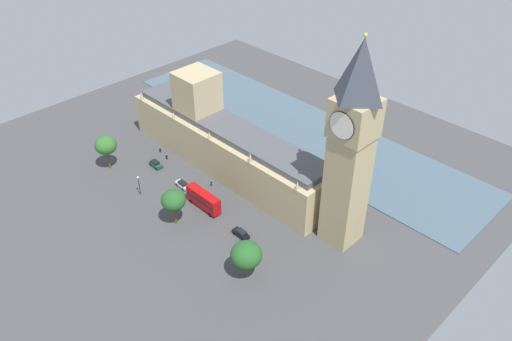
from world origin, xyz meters
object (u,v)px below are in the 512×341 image
at_px(parliament_building, 223,141).
at_px(double_decker_bus_midblock, 204,199).
at_px(street_lamp_slot_10, 139,182).
at_px(car_dark_green_under_trees, 156,164).
at_px(clock_tower, 351,145).
at_px(pedestrian_far_end, 167,157).
at_px(car_black_kerbside, 241,233).
at_px(plane_tree_corner, 246,255).
at_px(pedestrian_by_river_gate, 160,150).
at_px(plane_tree_trailing, 106,145).
at_px(plane_tree_leading, 173,200).
at_px(car_silver_opposite_hall, 182,185).
at_px(pedestrian_near_tower, 211,184).

bearing_deg(parliament_building, double_decker_bus_midblock, 33.40).
bearing_deg(street_lamp_slot_10, car_dark_green_under_trees, -143.47).
xyz_separation_m(clock_tower, pedestrian_far_end, (9.32, -54.74, -24.74)).
relative_size(double_decker_bus_midblock, car_black_kerbside, 2.28).
relative_size(car_black_kerbside, plane_tree_corner, 0.50).
distance_m(double_decker_bus_midblock, pedestrian_by_river_gate, 29.35).
bearing_deg(car_black_kerbside, double_decker_bus_midblock, 89.54).
xyz_separation_m(clock_tower, car_black_kerbside, (16.37, -16.35, -24.59)).
height_order(clock_tower, plane_tree_corner, clock_tower).
xyz_separation_m(double_decker_bus_midblock, car_black_kerbside, (0.65, 14.23, -1.75)).
bearing_deg(pedestrian_far_end, car_dark_green_under_trees, -178.56).
xyz_separation_m(car_dark_green_under_trees, plane_tree_trailing, (9.40, -8.50, 6.56)).
bearing_deg(double_decker_bus_midblock, parliament_building, 33.65).
xyz_separation_m(parliament_building, plane_tree_trailing, (23.85, -20.99, -0.18)).
height_order(plane_tree_corner, plane_tree_leading, plane_tree_leading).
relative_size(parliament_building, street_lamp_slot_10, 11.70).
height_order(double_decker_bus_midblock, car_black_kerbside, double_decker_bus_midblock).
distance_m(double_decker_bus_midblock, plane_tree_corner, 25.86).
xyz_separation_m(car_dark_green_under_trees, street_lamp_slot_10, (10.26, 7.60, 3.18)).
relative_size(car_silver_opposite_hall, plane_tree_corner, 0.49).
xyz_separation_m(pedestrian_by_river_gate, pedestrian_far_end, (0.81, 4.23, -0.02)).
relative_size(pedestrian_by_river_gate, plane_tree_trailing, 0.17).
relative_size(car_black_kerbside, plane_tree_trailing, 0.46).
height_order(car_black_kerbside, street_lamp_slot_10, street_lamp_slot_10).
distance_m(car_silver_opposite_hall, pedestrian_by_river_gate, 18.86).
xyz_separation_m(car_black_kerbside, plane_tree_corner, (7.75, 9.95, 5.47)).
xyz_separation_m(car_silver_opposite_hall, plane_tree_corner, (9.74, 34.65, 5.47)).
distance_m(parliament_building, plane_tree_leading, 27.15).
height_order(pedestrian_by_river_gate, pedestrian_far_end, pedestrian_by_river_gate).
height_order(double_decker_bus_midblock, pedestrian_near_tower, double_decker_bus_midblock).
bearing_deg(double_decker_bus_midblock, plane_tree_leading, 178.63).
height_order(pedestrian_near_tower, plane_tree_leading, plane_tree_leading).
bearing_deg(car_dark_green_under_trees, pedestrian_by_river_gate, -134.55).
relative_size(parliament_building, car_dark_green_under_trees, 15.85).
relative_size(double_decker_bus_midblock, plane_tree_corner, 1.14).
distance_m(parliament_building, plane_tree_corner, 42.87).
bearing_deg(plane_tree_leading, double_decker_bus_midblock, 178.38).
relative_size(car_silver_opposite_hall, street_lamp_slot_10, 0.78).
distance_m(pedestrian_far_end, plane_tree_corner, 50.86).
bearing_deg(car_silver_opposite_hall, plane_tree_trailing, 114.71).
bearing_deg(clock_tower, pedestrian_near_tower, -76.78).
distance_m(pedestrian_near_tower, plane_tree_leading, 17.91).
distance_m(pedestrian_by_river_gate, street_lamp_slot_10, 20.35).
bearing_deg(clock_tower, plane_tree_leading, -51.68).
distance_m(parliament_building, plane_tree_trailing, 31.77).
xyz_separation_m(parliament_building, plane_tree_corner, (24.76, 34.97, -1.27)).
xyz_separation_m(car_silver_opposite_hall, plane_tree_leading, (9.98, 10.23, 6.19)).
height_order(parliament_building, pedestrian_by_river_gate, parliament_building).
xyz_separation_m(car_silver_opposite_hall, street_lamp_slot_10, (9.68, -5.22, 3.18)).
distance_m(clock_tower, pedestrian_by_river_gate, 64.50).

